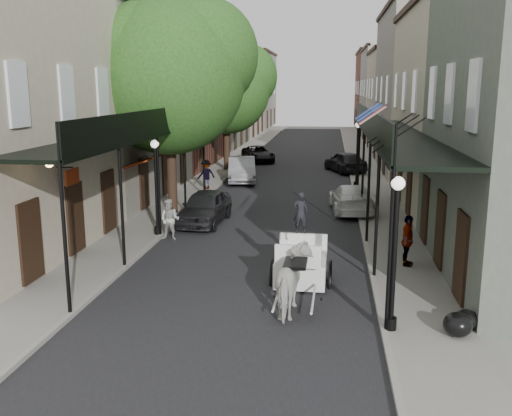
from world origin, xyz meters
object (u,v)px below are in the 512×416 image
(lamppost_right_far, at_px, (357,153))
(car_right_far, at_px, (345,162))
(car_left_far, at_px, (258,154))
(carriage, at_px, (302,243))
(horse, at_px, (295,281))
(pedestrian_walking, at_px, (170,220))
(tree_far, at_px, (232,86))
(pedestrian_sidewalk_right, at_px, (408,241))
(car_right_near, at_px, (351,198))
(car_left_near, at_px, (205,207))
(lamppost_left, at_px, (156,186))
(lamppost_right_near, at_px, (394,252))
(car_left_mid, at_px, (242,170))
(tree_near, at_px, (179,71))
(pedestrian_sidewalk_left, at_px, (206,174))

(lamppost_right_far, bearing_deg, car_right_far, 94.48)
(car_left_far, bearing_deg, carriage, -98.44)
(horse, height_order, pedestrian_walking, horse)
(tree_far, xyz_separation_m, horse, (5.98, -25.18, -4.96))
(pedestrian_sidewalk_right, xyz_separation_m, car_right_far, (-1.50, 21.25, -0.21))
(horse, distance_m, car_right_near, 12.71)
(car_left_near, bearing_deg, horse, -61.74)
(lamppost_left, relative_size, pedestrian_sidewalk_right, 2.22)
(lamppost_right_near, distance_m, carriage, 4.49)
(tree_far, xyz_separation_m, lamppost_left, (0.15, -18.18, -3.79))
(car_left_near, relative_size, car_left_mid, 0.91)
(lamppost_right_near, bearing_deg, car_left_mid, 107.91)
(lamppost_right_near, relative_size, pedestrian_walking, 2.32)
(pedestrian_sidewalk_right, bearing_deg, car_left_mid, 41.65)
(lamppost_right_near, bearing_deg, tree_near, 124.27)
(car_left_far, bearing_deg, car_right_far, -54.55)
(pedestrian_walking, relative_size, pedestrian_sidewalk_left, 0.97)
(lamppost_right_far, bearing_deg, car_left_far, 122.50)
(car_right_near, height_order, car_right_far, car_right_far)
(car_left_mid, bearing_deg, carriage, -84.71)
(carriage, relative_size, car_left_far, 0.66)
(car_left_near, bearing_deg, car_left_mid, 93.48)
(carriage, bearing_deg, pedestrian_sidewalk_right, 23.89)
(lamppost_right_far, bearing_deg, tree_near, -136.69)
(lamppost_right_far, xyz_separation_m, pedestrian_sidewalk_left, (-8.46, -1.84, -1.10))
(carriage, xyz_separation_m, car_right_near, (1.82, 9.84, -0.48))
(carriage, xyz_separation_m, car_right_far, (1.82, 22.64, -0.40))
(car_left_far, distance_m, car_right_far, 8.24)
(car_left_near, bearing_deg, lamppost_left, -115.61)
(tree_far, xyz_separation_m, pedestrian_sidewalk_right, (9.35, -21.05, -4.88))
(car_left_near, xyz_separation_m, car_left_far, (-0.31, 20.75, -0.10))
(carriage, bearing_deg, car_right_far, 86.49)
(tree_far, height_order, lamppost_right_far, tree_far)
(horse, height_order, car_left_near, horse)
(car_left_far, xyz_separation_m, car_right_near, (6.66, -17.66, 0.04))
(car_left_far, bearing_deg, tree_near, -111.84)
(car_left_near, relative_size, car_right_far, 0.97)
(pedestrian_sidewalk_left, relative_size, car_left_mid, 0.36)
(pedestrian_sidewalk_left, bearing_deg, tree_near, 57.02)
(lamppost_right_far, xyz_separation_m, car_left_near, (-6.85, -9.52, -1.33))
(lamppost_right_near, height_order, lamppost_right_far, same)
(pedestrian_sidewalk_right, xyz_separation_m, car_right_near, (-1.50, 8.44, -0.30))
(car_left_far, relative_size, car_right_far, 1.02)
(tree_near, xyz_separation_m, pedestrian_sidewalk_right, (9.30, -7.05, -5.53))
(car_right_near, bearing_deg, horse, 76.69)
(lamppost_right_far, xyz_separation_m, car_left_mid, (-6.95, 1.49, -1.28))
(pedestrian_sidewalk_left, distance_m, car_left_near, 7.85)
(carriage, bearing_deg, lamppost_right_near, -57.12)
(horse, relative_size, car_left_near, 0.49)
(tree_near, height_order, lamppost_right_far, tree_near)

